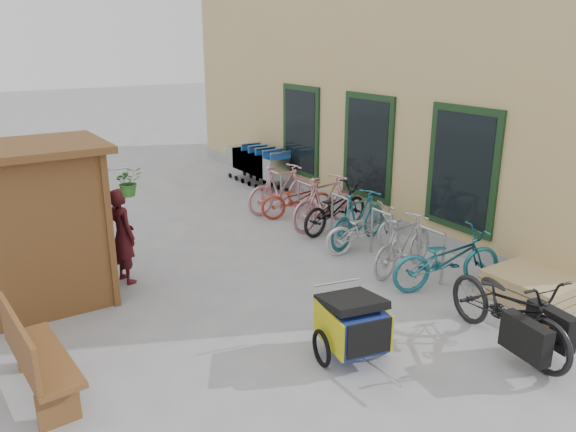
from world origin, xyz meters
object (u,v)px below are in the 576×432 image
kiosk (25,206)px  bike_3 (359,218)px  pallet_stack (532,288)px  shopping_carts (257,162)px  bike_0 (447,259)px  bike_5 (324,202)px  bike_6 (297,199)px  bench (35,355)px  child_trailer (352,322)px  bike_2 (365,229)px  bike_4 (335,208)px  cargo_bike (510,309)px  bike_7 (281,188)px  bike_1 (404,244)px  person_kiosk (123,236)px

kiosk → bike_3: size_ratio=1.45×
pallet_stack → shopping_carts: (-0.00, 8.28, 0.43)m
bike_0 → bike_5: bearing=14.1°
pallet_stack → bike_6: 5.36m
pallet_stack → bike_3: size_ratio=0.70×
bench → child_trailer: bearing=-24.2°
bike_2 → bike_4: size_ratio=0.91×
kiosk → cargo_bike: (4.83, -4.50, -1.02)m
bike_2 → bike_7: bike_7 is taller
bike_1 → bike_7: bike_7 is taller
child_trailer → bike_3: 4.06m
cargo_bike → person_kiosk: bearing=136.3°
bike_0 → bike_4: bearing=12.6°
bench → bike_7: bike_7 is taller
bike_4 → bike_7: 1.73m
shopping_carts → bike_3: bearing=-97.2°
shopping_carts → bike_2: bearing=-98.3°
shopping_carts → person_kiosk: bearing=-139.2°
shopping_carts → bike_6: (-0.69, -2.97, -0.22)m
bike_0 → bike_6: 4.29m
cargo_bike → bike_4: cargo_bike is taller
bike_5 → kiosk: bearing=85.4°
kiosk → bike_2: bearing=-9.5°
pallet_stack → bike_5: (-0.59, 4.45, 0.35)m
bike_3 → bike_4: size_ratio=0.95×
bike_5 → bike_7: bearing=-4.0°
pallet_stack → shopping_carts: shopping_carts is taller
child_trailer → bike_1: bearing=45.1°
person_kiosk → bike_3: (4.27, -0.73, -0.26)m
pallet_stack → person_kiosk: 6.38m
bike_4 → bike_1: bearing=160.8°
bike_2 → bike_3: 0.40m
child_trailer → person_kiosk: (-1.62, 3.80, 0.30)m
bike_0 → child_trailer: bearing=123.7°
person_kiosk → bike_5: 4.33m
bike_5 → bike_1: bearing=163.5°
kiosk → cargo_bike: 6.68m
shopping_carts → bike_0: bearing=-95.8°
kiosk → person_kiosk: (1.38, 0.17, -0.77)m
cargo_bike → bike_0: cargo_bike is taller
child_trailer → kiosk: bearing=141.0°
bike_3 → bike_5: bearing=-17.0°
pallet_stack → bike_4: (-0.52, 4.18, 0.27)m
kiosk → bike_2: 5.69m
person_kiosk → bike_0: bearing=-136.4°
cargo_bike → bike_7: size_ratio=1.18×
shopping_carts → bike_7: size_ratio=1.34×
kiosk → bike_6: bearing=14.5°
bike_0 → bike_4: (0.23, 3.15, -0.01)m
shopping_carts → bike_0: (-0.74, -7.25, -0.15)m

